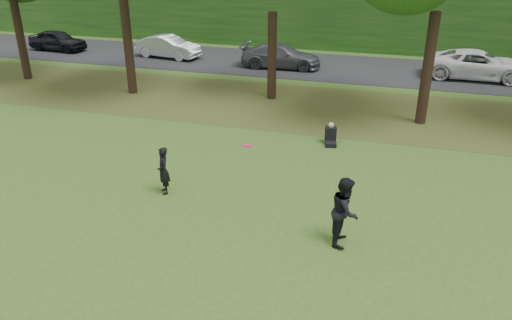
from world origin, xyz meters
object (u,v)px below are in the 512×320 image
Objects in this scene: frisbee at (248,146)px; player_left at (163,171)px; player_right at (345,211)px; seated_person at (331,136)px.

player_left is at bearing 164.53° from frisbee.
frisbee is at bearing 83.21° from player_right.
seated_person is (4.34, 5.46, -0.45)m from player_left.
frisbee reaches higher than player_left.
player_right is 6.80m from seated_person.
seated_person is at bearing 104.74° from player_left.
frisbee is (2.97, -0.82, 1.51)m from player_left.
player_left reaches higher than seated_person.
frisbee reaches higher than player_right.
player_left is 5.80m from player_right.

